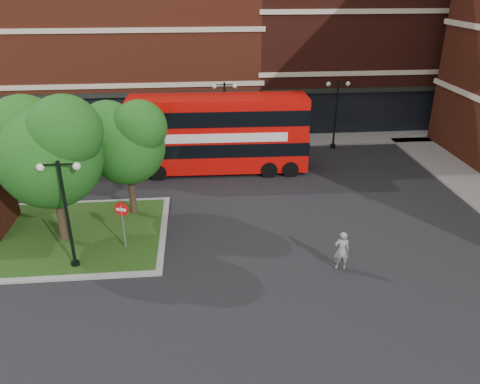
{
  "coord_description": "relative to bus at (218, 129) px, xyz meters",
  "views": [
    {
      "loc": [
        0.04,
        -17.61,
        11.61
      ],
      "look_at": [
        2.0,
        3.08,
        2.0
      ],
      "focal_mm": 35.0,
      "sensor_mm": 36.0,
      "label": 1
    }
  ],
  "objects": [
    {
      "name": "woman",
      "position": [
        4.66,
        -11.78,
        -1.92
      ],
      "size": [
        0.7,
        0.51,
        1.8
      ],
      "primitive_type": "imported",
      "rotation": [
        0.0,
        0.0,
        3.02
      ],
      "color": "gray",
      "rests_on": "ground"
    },
    {
      "name": "terrace_far_left",
      "position": [
        -9.35,
        13.14,
        4.18
      ],
      "size": [
        26.0,
        12.0,
        14.0
      ],
      "primitive_type": "cube",
      "color": "maroon",
      "rests_on": "ground"
    },
    {
      "name": "tree_island_west",
      "position": [
        -7.95,
        -8.28,
        1.98
      ],
      "size": [
        5.4,
        4.71,
        7.21
      ],
      "color": "#2D2116",
      "rests_on": "ground"
    },
    {
      "name": "car_silver",
      "position": [
        -2.35,
        5.14,
        -2.08
      ],
      "size": [
        4.45,
        2.13,
        1.47
      ],
      "primitive_type": "imported",
      "rotation": [
        0.0,
        0.0,
        1.48
      ],
      "color": "#A9ABB1",
      "rests_on": "ground"
    },
    {
      "name": "lamp_far_left",
      "position": [
        0.65,
        3.64,
        0.01
      ],
      "size": [
        1.72,
        0.36,
        5.0
      ],
      "color": "black",
      "rests_on": "ground"
    },
    {
      "name": "traffic_island",
      "position": [
        -9.35,
        -7.86,
        -2.75
      ],
      "size": [
        12.6,
        7.6,
        0.15
      ],
      "color": "gray",
      "rests_on": "ground"
    },
    {
      "name": "ground",
      "position": [
        -1.35,
        -10.86,
        -2.82
      ],
      "size": [
        120.0,
        120.0,
        0.0
      ],
      "primitive_type": "plane",
      "color": "black",
      "rests_on": "ground"
    },
    {
      "name": "car_white",
      "position": [
        1.65,
        3.64,
        -2.1
      ],
      "size": [
        4.49,
        2.04,
        1.43
      ],
      "primitive_type": "imported",
      "rotation": [
        0.0,
        0.0,
        1.45
      ],
      "color": "silver",
      "rests_on": "ground"
    },
    {
      "name": "pavement_far",
      "position": [
        -1.35,
        5.64,
        -2.76
      ],
      "size": [
        44.0,
        3.0,
        0.12
      ],
      "primitive_type": "cube",
      "color": "slate",
      "rests_on": "ground"
    },
    {
      "name": "terrace_far_right",
      "position": [
        12.65,
        13.14,
        5.18
      ],
      "size": [
        18.0,
        12.0,
        16.0
      ],
      "primitive_type": "cube",
      "color": "#471911",
      "rests_on": "ground"
    },
    {
      "name": "lamp_island",
      "position": [
        -6.85,
        -10.66,
        0.01
      ],
      "size": [
        1.72,
        0.36,
        5.0
      ],
      "color": "black",
      "rests_on": "ground"
    },
    {
      "name": "no_entry_sign",
      "position": [
        -4.85,
        -9.36,
        -1.07
      ],
      "size": [
        0.66,
        0.27,
        2.45
      ],
      "rotation": [
        0.0,
        0.0,
        -0.33
      ],
      "color": "slate",
      "rests_on": "ground"
    },
    {
      "name": "lamp_far_right",
      "position": [
        8.65,
        3.64,
        0.01
      ],
      "size": [
        1.72,
        0.36,
        5.0
      ],
      "color": "black",
      "rests_on": "ground"
    },
    {
      "name": "tree_island_east",
      "position": [
        -4.93,
        -5.8,
        1.42
      ],
      "size": [
        4.46,
        3.9,
        6.29
      ],
      "color": "#2D2116",
      "rests_on": "ground"
    },
    {
      "name": "bus",
      "position": [
        0.0,
        0.0,
        0.0
      ],
      "size": [
        11.31,
        2.86,
        4.29
      ],
      "rotation": [
        0.0,
        0.0,
        -0.03
      ],
      "color": "red",
      "rests_on": "ground"
    }
  ]
}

